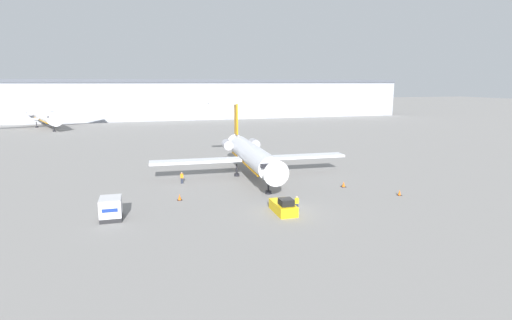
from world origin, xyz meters
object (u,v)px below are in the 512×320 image
(airplane_main, at_px, (251,154))
(pushback_tug, at_px, (283,207))
(worker_near_tug, at_px, (297,203))
(traffic_cone_right, at_px, (344,184))
(luggage_cart, at_px, (111,209))
(airplane_parked_far_left, at_px, (45,116))
(traffic_cone_left, at_px, (180,197))
(traffic_cone_mid, at_px, (399,193))
(worker_by_wing, at_px, (182,178))

(airplane_main, height_order, pushback_tug, airplane_main)
(worker_near_tug, bearing_deg, traffic_cone_right, 37.82)
(worker_near_tug, distance_m, traffic_cone_right, 12.58)
(luggage_cart, height_order, airplane_parked_far_left, airplane_parked_far_left)
(luggage_cart, relative_size, traffic_cone_right, 3.81)
(airplane_main, distance_m, pushback_tug, 17.76)
(worker_near_tug, distance_m, traffic_cone_left, 14.40)
(pushback_tug, xyz_separation_m, luggage_cart, (-18.05, 2.87, 0.49))
(pushback_tug, relative_size, traffic_cone_mid, 5.86)
(worker_near_tug, relative_size, traffic_cone_mid, 2.23)
(pushback_tug, xyz_separation_m, worker_near_tug, (1.72, 0.37, 0.18))
(worker_by_wing, relative_size, traffic_cone_mid, 2.23)
(traffic_cone_mid, distance_m, airplane_parked_far_left, 115.60)
(airplane_main, height_order, traffic_cone_right, airplane_main)
(worker_by_wing, bearing_deg, airplane_parked_far_left, 112.31)
(traffic_cone_left, bearing_deg, traffic_cone_mid, -11.47)
(airplane_main, height_order, worker_by_wing, airplane_main)
(traffic_cone_left, distance_m, airplane_parked_far_left, 98.81)
(traffic_cone_left, relative_size, airplane_parked_far_left, 0.02)
(traffic_cone_right, height_order, traffic_cone_mid, traffic_cone_right)
(pushback_tug, distance_m, worker_near_tug, 1.77)
(airplane_main, relative_size, worker_near_tug, 18.24)
(traffic_cone_right, xyz_separation_m, traffic_cone_mid, (4.82, -5.69, -0.01))
(traffic_cone_left, relative_size, traffic_cone_right, 1.05)
(pushback_tug, distance_m, traffic_cone_right, 14.18)
(luggage_cart, distance_m, worker_near_tug, 19.94)
(worker_by_wing, xyz_separation_m, traffic_cone_left, (-1.08, -8.22, -0.48))
(airplane_main, distance_m, traffic_cone_left, 15.41)
(airplane_main, height_order, airplane_parked_far_left, airplane_parked_far_left)
(airplane_main, distance_m, worker_by_wing, 10.96)
(pushback_tug, relative_size, traffic_cone_right, 5.76)
(worker_near_tug, height_order, traffic_cone_right, worker_near_tug)
(worker_by_wing, height_order, traffic_cone_right, worker_by_wing)
(luggage_cart, xyz_separation_m, traffic_cone_left, (7.50, 5.00, -0.79))
(traffic_cone_left, height_order, traffic_cone_right, traffic_cone_left)
(pushback_tug, relative_size, airplane_parked_far_left, 0.12)
(pushback_tug, relative_size, traffic_cone_left, 5.50)
(worker_by_wing, bearing_deg, worker_near_tug, -54.55)
(traffic_cone_right, distance_m, traffic_cone_mid, 7.46)
(pushback_tug, xyz_separation_m, airplane_parked_far_left, (-44.20, 100.72, 3.04))
(pushback_tug, height_order, traffic_cone_left, pushback_tug)
(luggage_cart, bearing_deg, traffic_cone_mid, -0.80)
(worker_near_tug, height_order, worker_by_wing, worker_near_tug)
(airplane_main, distance_m, traffic_cone_right, 14.52)
(traffic_cone_left, distance_m, traffic_cone_mid, 27.58)
(pushback_tug, bearing_deg, traffic_cone_right, 34.71)
(worker_by_wing, height_order, traffic_cone_mid, worker_by_wing)
(worker_near_tug, xyz_separation_m, airplane_parked_far_left, (-45.93, 100.35, 2.86))
(worker_near_tug, relative_size, worker_by_wing, 1.00)
(airplane_main, bearing_deg, airplane_parked_far_left, 118.54)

